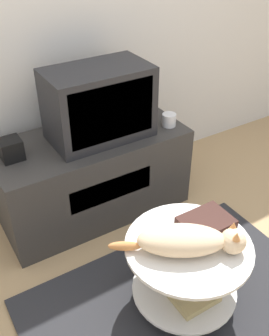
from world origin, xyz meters
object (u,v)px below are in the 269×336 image
(tv, at_px, (99,104))
(cat, at_px, (188,240))
(speaker, at_px, (11,149))
(dvd_box, at_px, (206,222))

(tv, height_order, cat, tv)
(speaker, relative_size, cat, 0.22)
(tv, relative_size, cat, 1.10)
(speaker, bearing_deg, tv, -3.36)
(speaker, bearing_deg, cat, -63.81)
(speaker, distance_m, cat, 1.08)
(speaker, height_order, cat, speaker)
(dvd_box, bearing_deg, tv, 98.26)
(cat, bearing_deg, speaker, 147.70)
(tv, bearing_deg, cat, -93.40)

